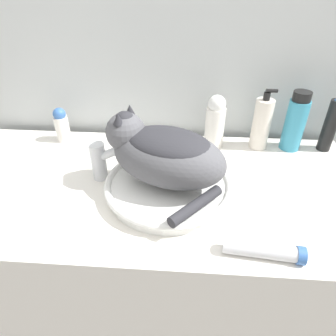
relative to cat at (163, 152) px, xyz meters
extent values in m
cube|color=silver|center=(-0.04, 0.39, 0.18)|extent=(8.00, 0.05, 2.40)
cube|color=white|center=(-0.04, 0.03, -0.57)|extent=(1.29, 0.61, 0.89)
cylinder|color=white|center=(0.01, 0.00, -0.11)|extent=(0.34, 0.34, 0.03)
torus|color=white|center=(0.01, 0.00, -0.10)|extent=(0.36, 0.36, 0.02)
ellipsoid|color=#56565B|center=(0.01, 0.00, -0.01)|extent=(0.36, 0.28, 0.15)
ellipsoid|color=#2D2D33|center=(0.01, 0.00, 0.03)|extent=(0.27, 0.22, 0.07)
sphere|color=#56565B|center=(-0.10, 0.04, 0.03)|extent=(0.11, 0.11, 0.11)
sphere|color=#2D2D33|center=(-0.10, 0.04, 0.06)|extent=(0.06, 0.06, 0.06)
cone|color=#2D2D33|center=(-0.09, 0.07, 0.09)|extent=(0.03, 0.03, 0.03)
cone|color=#2D2D33|center=(-0.11, 0.01, 0.09)|extent=(0.03, 0.03, 0.03)
cylinder|color=#2D2D33|center=(0.09, -0.12, -0.07)|extent=(0.13, 0.15, 0.03)
cylinder|color=silver|center=(-0.20, 0.05, -0.09)|extent=(0.04, 0.04, 0.07)
cylinder|color=silver|center=(-0.15, 0.04, -0.03)|extent=(0.12, 0.05, 0.08)
cylinder|color=silver|center=(-0.20, 0.05, -0.04)|extent=(0.05, 0.05, 0.05)
cylinder|color=white|center=(-0.39, 0.27, -0.08)|extent=(0.05, 0.05, 0.09)
sphere|color=#3866AD|center=(-0.39, 0.27, -0.03)|extent=(0.04, 0.04, 0.04)
cylinder|color=silver|center=(0.31, 0.27, -0.04)|extent=(0.06, 0.06, 0.18)
cylinder|color=black|center=(0.31, 0.27, 0.06)|extent=(0.02, 0.02, 0.02)
cylinder|color=black|center=(0.32, 0.27, 0.08)|extent=(0.04, 0.01, 0.01)
cylinder|color=black|center=(0.54, 0.27, -0.04)|extent=(0.04, 0.04, 0.18)
cylinder|color=teal|center=(0.42, 0.27, -0.04)|extent=(0.07, 0.07, 0.18)
cylinder|color=black|center=(0.42, 0.27, 0.06)|extent=(0.06, 0.06, 0.03)
cylinder|color=white|center=(0.15, 0.27, -0.06)|extent=(0.07, 0.07, 0.14)
sphere|color=white|center=(0.15, 0.27, 0.03)|extent=(0.06, 0.06, 0.06)
cylinder|color=silver|center=(0.23, -0.21, -0.11)|extent=(0.16, 0.05, 0.04)
cylinder|color=#3866AD|center=(0.32, -0.22, -0.11)|extent=(0.02, 0.04, 0.04)
camera|label=1|loc=(0.06, -0.67, 0.41)|focal=32.00mm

